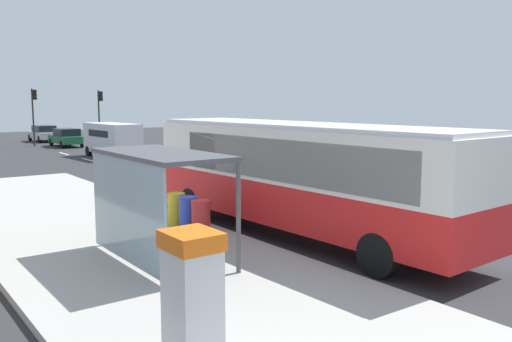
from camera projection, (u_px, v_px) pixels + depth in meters
ground_plane at (151, 178)px, 26.77m from camera, size 56.00×92.00×0.04m
sidewalk_platform at (127, 251)px, 13.42m from camera, size 6.20×30.00×0.18m
lane_stripe_seg_1 at (394, 239)px, 14.96m from camera, size 0.16×2.20×0.01m
lane_stripe_seg_2 at (281, 209)px, 18.94m from camera, size 0.16×2.20×0.01m
lane_stripe_seg_3 at (208, 191)px, 22.93m from camera, size 0.16×2.20×0.01m
lane_stripe_seg_4 at (156, 177)px, 26.91m from camera, size 0.16×2.20×0.01m
lane_stripe_seg_5 at (117, 167)px, 30.89m from camera, size 0.16×2.20×0.01m
lane_stripe_seg_6 at (87, 160)px, 34.88m from camera, size 0.16×2.20×0.01m
lane_stripe_seg_7 at (64, 154)px, 38.86m from camera, size 0.16×2.20×0.01m
bus at (299, 172)px, 15.03m from camera, size 2.91×11.09×3.21m
white_van at (112, 138)px, 36.28m from camera, size 2.24×5.29×2.30m
sedan_near at (66, 137)px, 44.67m from camera, size 1.85×4.40×1.52m
sedan_far at (44, 133)px, 50.12m from camera, size 1.95×4.45×1.52m
ticket_machine at (193, 300)px, 7.20m from camera, size 0.66×0.76×1.94m
recycling_bin_red at (201, 217)px, 14.68m from camera, size 0.52×0.52×0.95m
recycling_bin_blue at (188, 213)px, 15.24m from camera, size 0.52×0.52×0.95m
recycling_bin_yellow at (177, 209)px, 15.79m from camera, size 0.52×0.52×0.95m
traffic_light_near_side at (100, 108)px, 46.78m from camera, size 0.49×0.28×4.70m
traffic_light_median at (34, 108)px, 45.03m from camera, size 0.49×0.28×4.82m
bus_shelter at (148, 178)px, 12.04m from camera, size 1.80×4.00×2.50m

